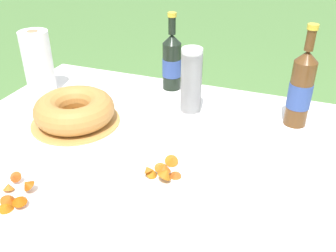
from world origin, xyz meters
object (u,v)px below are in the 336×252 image
Objects in this scene: juice_bottle_red at (172,62)px; snack_plate_right at (15,197)px; cup_stack at (191,82)px; cider_bottle_amber at (301,89)px; bundt_cake at (75,111)px; paper_towel_roll at (38,63)px; snack_plate_near at (168,176)px.

juice_bottle_red is 0.79m from snack_plate_right.
cider_bottle_amber is (0.35, 0.05, 0.01)m from cup_stack.
paper_towel_roll reaches higher than bundt_cake.
cup_stack is 1.08× the size of snack_plate_near.
paper_towel_roll is (-0.66, 0.35, 0.11)m from snack_plate_near.
juice_bottle_red reaches higher than cup_stack.
snack_plate_near is (0.06, -0.38, -0.11)m from cup_stack.
cider_bottle_amber is at bearing 45.93° from snack_plate_right.
cup_stack is at bearing -171.55° from cider_bottle_amber.
juice_bottle_red is (0.21, 0.38, 0.07)m from bundt_cake.
snack_plate_right is at bearing -79.49° from bundt_cake.
bundt_cake reaches higher than snack_plate_near.
juice_bottle_red reaches higher than paper_towel_roll.
paper_towel_roll is at bearing 152.00° from snack_plate_near.
cider_bottle_amber is at bearing -14.54° from juice_bottle_red.
cup_stack is 0.36m from cider_bottle_amber.
cup_stack is 1.17× the size of snack_plate_right.
bundt_cake is 1.24× the size of cup_stack.
bundt_cake is 0.75m from cider_bottle_amber.
snack_plate_right is (-0.27, -0.59, -0.11)m from cup_stack.
juice_bottle_red is 1.24× the size of paper_towel_roll.
paper_towel_roll is (-0.26, 0.17, 0.07)m from bundt_cake.
juice_bottle_red is 1.35× the size of snack_plate_near.
cider_bottle_amber reaches higher than bundt_cake.
juice_bottle_red is at bearing 108.97° from snack_plate_near.
snack_plate_right is 0.66m from paper_towel_roll.
bundt_cake is at bearing -149.86° from cup_stack.
juice_bottle_red reaches higher than snack_plate_near.
cider_bottle_amber is 0.54m from snack_plate_near.
bundt_cake is at bearing -160.11° from cider_bottle_amber.
cup_stack is at bearing 2.85° from paper_towel_roll.
snack_plate_near reaches higher than snack_plate_right.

